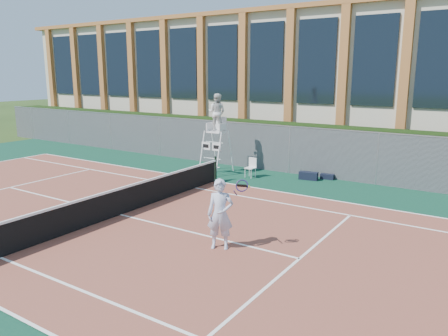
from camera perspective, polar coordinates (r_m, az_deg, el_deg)
The scene contains 12 objects.
ground at distance 14.95m, azimuth -13.38°, elevation -6.06°, with size 120.00×120.00×0.00m, color #233814.
apron at distance 15.61m, azimuth -10.72°, elevation -5.12°, with size 36.00×20.00×0.01m, color #0C3627.
tennis_court at distance 14.94m, azimuth -13.39°, elevation -5.99°, with size 23.77×10.97×0.02m, color brown.
tennis_net at distance 14.79m, azimuth -13.48°, elevation -4.08°, with size 0.10×11.30×1.10m.
fence at distance 21.48m, azimuth 3.71°, elevation 2.85°, with size 40.00×0.06×2.20m, color #595E60, non-canonical shape.
hedge at distance 22.52m, azimuth 5.22°, elevation 3.26°, with size 40.00×1.40×2.20m, color black.
building at distance 29.51m, azimuth 12.78°, elevation 11.09°, with size 45.00×10.60×8.22m.
umpire_chair at distance 20.27m, azimuth -0.95°, elevation 6.99°, with size 1.05×1.61×3.75m.
plastic_chair at distance 19.69m, azimuth 3.60°, elevation 0.29°, with size 0.45×0.45×0.89m.
sports_bag_near at distance 19.61m, azimuth 10.97°, elevation -1.00°, with size 0.81×0.33×0.35m, color black.
sports_bag_far at distance 19.88m, azimuth 13.32°, elevation -1.10°, with size 0.59×0.25×0.23m, color black.
tennis_player at distance 11.56m, azimuth -0.47°, elevation -6.04°, with size 1.11×0.82×1.90m.
Camera 1 is at (10.44, -9.64, 4.63)m, focal length 35.00 mm.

